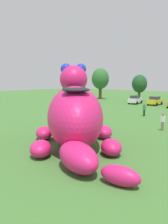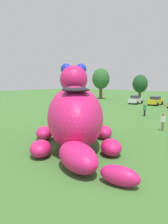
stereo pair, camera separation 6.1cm
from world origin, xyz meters
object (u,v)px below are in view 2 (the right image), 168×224
Objects in this scene: car_white at (136,100)px; spectator_by_cars at (163,122)px; spectator_near_inflatable at (145,110)px; giant_inflatable_creature at (75,116)px; car_yellow at (156,101)px.

spectator_by_cars is at bearing -54.61° from car_white.
giant_inflatable_creature is at bearing -80.01° from spectator_near_inflatable.
giant_inflatable_creature is 6.86× the size of spectator_by_cars.
spectator_near_inflatable is (4.90, -13.95, -0.01)m from car_yellow.
car_yellow is (4.12, 0.37, 0.00)m from car_white.
giant_inflatable_creature is at bearing -68.41° from car_white.
giant_inflatable_creature is 2.79× the size of car_yellow.
car_yellow is 2.46× the size of spectator_by_cars.
spectator_by_cars is at bearing -51.38° from spectator_near_inflatable.
car_white is 2.52× the size of spectator_by_cars.
giant_inflatable_creature reaches higher than spectator_by_cars.
spectator_near_inflatable is at bearing 99.99° from giant_inflatable_creature.
giant_inflatable_creature is at bearing -105.37° from spectator_by_cars.
car_white reaches higher than spectator_near_inflatable.
car_yellow is (-7.83, 30.60, -1.49)m from giant_inflatable_creature.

